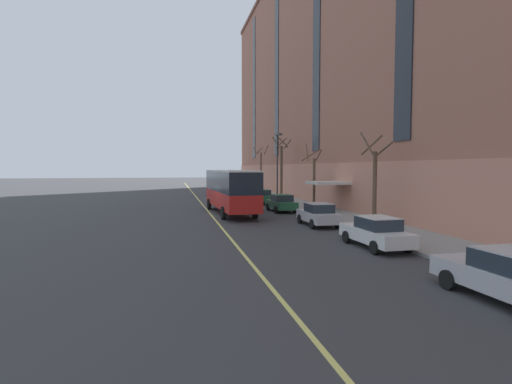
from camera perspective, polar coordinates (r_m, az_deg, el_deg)
The scene contains 18 objects.
ground_plane at distance 33.19m, azimuth -4.30°, elevation -3.35°, with size 260.00×260.00×0.00m, color #38383A.
sidewalk at distance 38.18m, azimuth 8.16°, elevation -2.36°, with size 4.40×160.00×0.15m, color gray.
apartment_facade at distance 41.06m, azimuth 21.59°, elevation 21.66°, with size 15.20×110.00×33.85m.
city_bus at distance 34.08m, azimuth -3.69°, elevation 0.47°, with size 3.21×12.14×3.73m.
parked_car_green_0 at distance 43.69m, azimuth 0.82°, elevation -0.66°, with size 2.02×4.34×1.56m.
parked_car_green_1 at distance 35.85m, azimuth 3.64°, elevation -1.58°, with size 2.08×4.39×1.56m.
parked_car_silver_2 at distance 14.01m, azimuth 32.59°, elevation -10.11°, with size 2.08×4.75×1.56m.
parked_car_white_3 at distance 54.30m, azimuth -1.79°, elevation 0.15°, with size 2.10×4.64×1.56m.
parked_car_silver_4 at distance 27.41m, azimuth 8.88°, elevation -3.18°, with size 1.96×4.27×1.56m.
parked_car_darkgray_5 at distance 64.64m, azimuth -3.28°, elevation 0.68°, with size 2.03×4.62×1.56m.
parked_car_white_6 at distance 20.56m, azimuth 16.76°, elevation -5.51°, with size 1.96×4.65×1.56m.
street_tree_near_corner at distance 27.57m, azimuth 16.57°, elevation 1.63°, with size 1.76×1.71×6.16m.
street_tree_mid_block at distance 38.13m, azimuth 8.22°, elevation 2.08°, with size 1.91×1.60×6.09m.
street_tree_far_uptown at distance 49.03m, azimuth 3.65°, elevation 3.66°, with size 2.12×2.08×7.85m.
street_tree_far_downtown at distance 60.25m, azimuth 0.71°, elevation 3.27°, with size 2.03×1.99×7.16m.
street_lamp at distance 44.17m, azimuth 3.14°, elevation 4.48°, with size 0.36×1.48×7.53m.
fire_hydrant at distance 52.03m, azimuth 0.73°, elevation -0.31°, with size 0.42×0.24×0.72m.
lane_centerline at distance 36.03m, azimuth -6.81°, elevation -2.82°, with size 0.16×140.00×0.01m, color #E0D66B.
Camera 1 is at (-4.33, -32.67, 3.94)m, focal length 28.00 mm.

